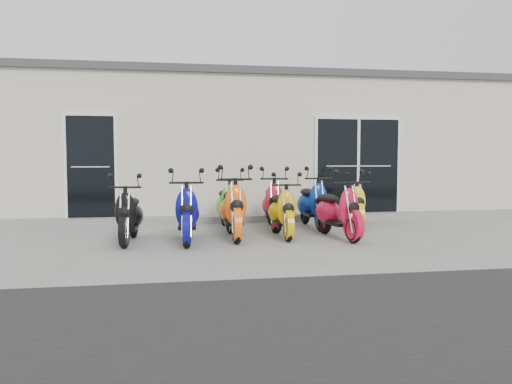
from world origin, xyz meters
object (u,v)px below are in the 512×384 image
scooter_back_blue (312,197)px  scooter_back_yellow (353,198)px  scooter_back_green (227,198)px  scooter_front_black (129,208)px  scooter_front_orange_a (233,201)px  scooter_back_red (273,197)px  scooter_front_red (338,203)px  scooter_front_blue (187,205)px  scooter_front_orange_b (282,204)px

scooter_back_blue → scooter_back_yellow: bearing=4.4°
scooter_back_blue → scooter_back_green: bearing=179.1°
scooter_front_black → scooter_back_blue: 3.65m
scooter_front_orange_a → scooter_back_blue: (1.71, 1.03, -0.03)m
scooter_back_red → scooter_back_yellow: (1.67, 0.07, -0.05)m
scooter_front_black → scooter_back_green: size_ratio=0.95×
scooter_front_orange_a → scooter_back_red: bearing=49.7°
scooter_front_black → scooter_front_red: (3.51, -0.12, 0.03)m
scooter_back_yellow → scooter_back_blue: bearing=-168.5°
scooter_back_blue → scooter_front_red: bearing=-87.5°
scooter_back_green → scooter_front_black: bearing=-145.7°
scooter_front_orange_a → scooter_back_green: size_ratio=1.06×
scooter_front_blue → scooter_front_orange_b: size_ratio=1.07×
scooter_back_red → scooter_back_yellow: size_ratio=1.09×
scooter_front_orange_a → scooter_front_red: bearing=-8.6°
scooter_front_orange_a → scooter_back_red: 1.38m
scooter_front_black → scooter_back_yellow: (4.32, 1.29, -0.01)m
scooter_front_orange_b → scooter_back_red: size_ratio=0.94×
scooter_front_blue → scooter_front_orange_a: scooter_front_orange_a is taller
scooter_front_orange_a → scooter_back_yellow: scooter_front_orange_a is taller
scooter_front_red → scooter_back_green: scooter_back_green is taller
scooter_front_orange_b → scooter_back_blue: 1.34m
scooter_back_red → scooter_front_black: bearing=-147.8°
scooter_back_green → scooter_back_yellow: 2.57m
scooter_back_green → scooter_back_blue: size_ratio=0.98×
scooter_back_green → scooter_back_blue: scooter_back_blue is taller
scooter_front_red → scooter_front_orange_b: bearing=153.5°
scooter_back_green → scooter_back_yellow: scooter_back_green is taller
scooter_front_red → scooter_back_green: size_ratio=1.00×
scooter_front_blue → scooter_back_blue: scooter_front_blue is taller
scooter_front_blue → scooter_back_red: (1.71, 1.31, -0.00)m
scooter_front_orange_a → scooter_front_black: bearing=-172.9°
scooter_front_orange_b → scooter_front_red: scooter_front_red is taller
scooter_front_orange_a → scooter_back_yellow: bearing=24.3°
scooter_front_black → scooter_back_blue: size_ratio=0.94×
scooter_front_blue → scooter_front_orange_a: 0.84m
scooter_front_black → scooter_back_blue: bearing=23.1°
scooter_front_blue → scooter_back_green: size_ratio=1.02×
scooter_front_orange_a → scooter_back_yellow: (2.58, 1.11, -0.08)m
scooter_front_red → scooter_back_blue: bearing=84.5°
scooter_front_blue → scooter_front_orange_b: bearing=11.9°
scooter_front_blue → scooter_back_red: 2.15m
scooter_front_black → scooter_front_orange_b: scooter_front_orange_b is taller
scooter_front_blue → scooter_back_yellow: scooter_front_blue is taller
scooter_front_blue → scooter_front_red: (2.57, -0.03, -0.02)m
scooter_back_yellow → scooter_front_orange_a: bearing=-150.1°
scooter_front_black → scooter_front_blue: 0.94m
scooter_front_orange_b → scooter_front_red: bearing=-16.3°
scooter_front_orange_a → scooter_front_red: (1.78, -0.30, -0.04)m
scooter_front_blue → scooter_front_orange_b: (1.66, 0.27, -0.04)m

